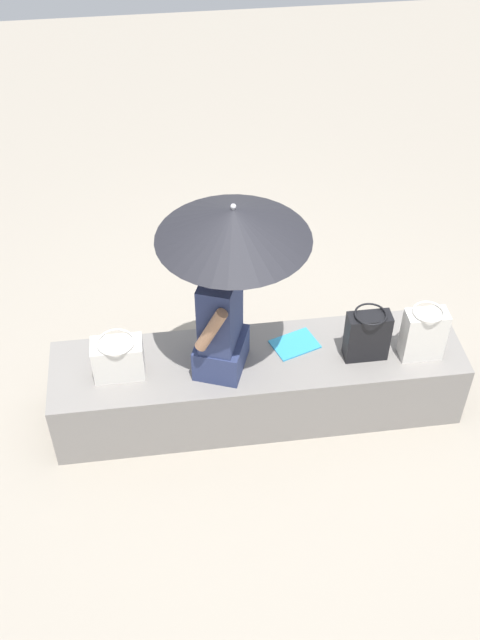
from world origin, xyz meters
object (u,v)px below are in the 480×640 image
Objects in this scene: handbag_black at (118,358)px; shoulder_bag_spare at (424,334)px; tote_bag_canvas at (367,335)px; person_seated at (220,319)px; magazine at (295,344)px; parasol at (233,224)px.

handbag_black is 1.87m from shoulder_bag_spare.
tote_bag_canvas is at bearing 178.32° from handbag_black.
handbag_black is at bearing -1.68° from tote_bag_canvas.
tote_bag_canvas is at bearing 177.77° from person_seated.
handbag_black is 1.10× the size of magazine.
parasol reaches higher than magazine.
person_seated is 2.52× the size of tote_bag_canvas.
parasol is (-0.09, -0.03, 0.65)m from person_seated.
tote_bag_canvas is 0.35m from shoulder_bag_spare.
parasol is 1.19m from tote_bag_canvas.
magazine is at bearing -166.72° from person_seated.
tote_bag_canvas is at bearing -6.46° from shoulder_bag_spare.
handbag_black is 0.82× the size of shoulder_bag_spare.
person_seated reaches higher than magazine.
magazine is (-0.48, -0.11, -0.38)m from person_seated.
shoulder_bag_spare is at bearing 147.03° from magazine.
person_seated is at bearing -3.40° from shoulder_bag_spare.
person_seated is 0.67m from handbag_black.
parasol is 3.13× the size of shoulder_bag_spare.
parasol is 1.15m from handbag_black.
shoulder_bag_spare is (-1.16, 0.11, -0.85)m from parasol.
tote_bag_canvas is (-0.82, 0.07, -0.86)m from parasol.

